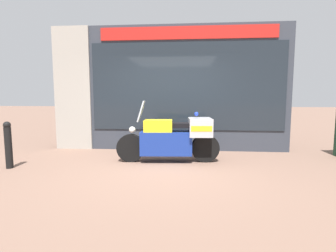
% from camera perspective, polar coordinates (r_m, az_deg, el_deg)
% --- Properties ---
extents(ground_plane, '(60.00, 60.00, 0.00)m').
position_cam_1_polar(ground_plane, '(5.23, -1.43, -9.32)').
color(ground_plane, '#7A5B4C').
extents(shop_building, '(6.16, 0.55, 3.24)m').
position_cam_1_polar(shop_building, '(7.07, -3.21, 8.13)').
color(shop_building, '#333842').
rests_on(shop_building, ground).
extents(window_display, '(4.73, 0.30, 1.99)m').
position_cam_1_polar(window_display, '(7.10, 3.76, -1.22)').
color(window_display, slate).
rests_on(window_display, ground).
extents(paramedic_motorcycle, '(2.24, 0.66, 1.33)m').
position_cam_1_polar(paramedic_motorcycle, '(5.68, 1.27, -2.42)').
color(paramedic_motorcycle, black).
rests_on(paramedic_motorcycle, ground).
extents(street_bollard, '(0.14, 0.14, 0.94)m').
position_cam_1_polar(street_bollard, '(6.07, -31.44, -3.39)').
color(street_bollard, black).
rests_on(street_bollard, ground).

